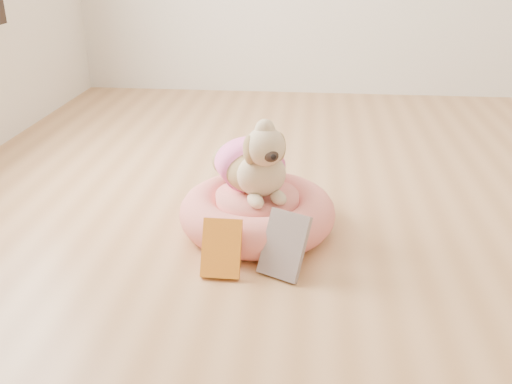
# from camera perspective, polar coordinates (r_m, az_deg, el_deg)

# --- Properties ---
(floor) EXTENTS (4.50, 4.50, 0.00)m
(floor) POSITION_cam_1_polar(r_m,az_deg,el_deg) (2.29, 11.88, -4.10)
(floor) COLOR #B57D4B
(floor) RESTS_ON ground
(pet_bed) EXTENTS (0.61, 0.61, 0.16)m
(pet_bed) POSITION_cam_1_polar(r_m,az_deg,el_deg) (2.24, 0.13, -2.05)
(pet_bed) COLOR #F0845E
(pet_bed) RESTS_ON floor
(dog) EXTENTS (0.47, 0.53, 0.33)m
(dog) POSITION_cam_1_polar(r_m,az_deg,el_deg) (2.18, -0.23, 4.16)
(dog) COLOR brown
(dog) RESTS_ON pet_bed
(book_yellow) EXTENTS (0.13, 0.13, 0.19)m
(book_yellow) POSITION_cam_1_polar(r_m,az_deg,el_deg) (1.95, -3.47, -5.64)
(book_yellow) COLOR yellow
(book_yellow) RESTS_ON floor
(book_white) EXTENTS (0.19, 0.18, 0.21)m
(book_white) POSITION_cam_1_polar(r_m,az_deg,el_deg) (1.95, 2.84, -5.31)
(book_white) COLOR silver
(book_white) RESTS_ON floor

